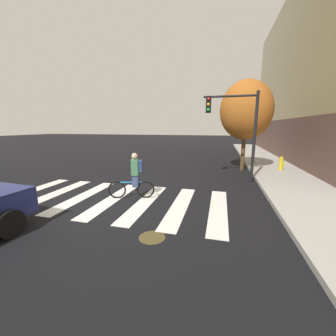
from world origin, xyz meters
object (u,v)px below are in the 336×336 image
at_px(manhole_cover, 152,237).
at_px(cyclist, 134,176).
at_px(traffic_light_near, 237,121).
at_px(fire_hydrant, 281,163).
at_px(street_tree_near, 246,110).

distance_m(manhole_cover, cyclist, 3.02).
bearing_deg(manhole_cover, cyclist, 121.50).
height_order(manhole_cover, traffic_light_near, traffic_light_near).
bearing_deg(traffic_light_near, fire_hydrant, 43.81).
relative_size(cyclist, traffic_light_near, 0.40).
distance_m(manhole_cover, fire_hydrant, 10.01).
bearing_deg(manhole_cover, street_tree_near, 72.27).
bearing_deg(traffic_light_near, cyclist, -135.85).
relative_size(manhole_cover, cyclist, 0.38).
distance_m(manhole_cover, street_tree_near, 9.87).
bearing_deg(street_tree_near, cyclist, -124.42).
bearing_deg(manhole_cover, traffic_light_near, 70.33).
distance_m(cyclist, traffic_light_near, 5.50).
bearing_deg(cyclist, manhole_cover, -58.50).
distance_m(traffic_light_near, street_tree_near, 2.90).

